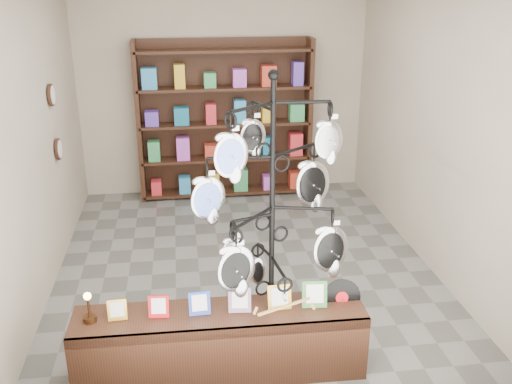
% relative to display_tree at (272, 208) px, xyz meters
% --- Properties ---
extents(ground, '(5.00, 5.00, 0.00)m').
position_rel_display_tree_xyz_m(ground, '(-0.02, 1.63, -1.39)').
color(ground, slate).
rests_on(ground, ground).
extents(room_envelope, '(5.00, 5.00, 5.00)m').
position_rel_display_tree_xyz_m(room_envelope, '(-0.02, 1.63, 0.46)').
color(room_envelope, '#BDB198').
rests_on(room_envelope, ground).
extents(display_tree, '(1.27, 1.26, 2.41)m').
position_rel_display_tree_xyz_m(display_tree, '(0.00, 0.00, 0.00)').
color(display_tree, black).
rests_on(display_tree, ground).
extents(front_shelf, '(2.28, 0.50, 0.80)m').
position_rel_display_tree_xyz_m(front_shelf, '(-0.41, -0.05, -1.11)').
color(front_shelf, black).
rests_on(front_shelf, ground).
extents(back_shelving, '(2.42, 0.36, 2.20)m').
position_rel_display_tree_xyz_m(back_shelving, '(-0.02, 3.92, -0.36)').
color(back_shelving, black).
rests_on(back_shelving, ground).
extents(wall_clocks, '(0.03, 0.24, 0.84)m').
position_rel_display_tree_xyz_m(wall_clocks, '(-1.99, 2.43, 0.11)').
color(wall_clocks, black).
rests_on(wall_clocks, ground).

